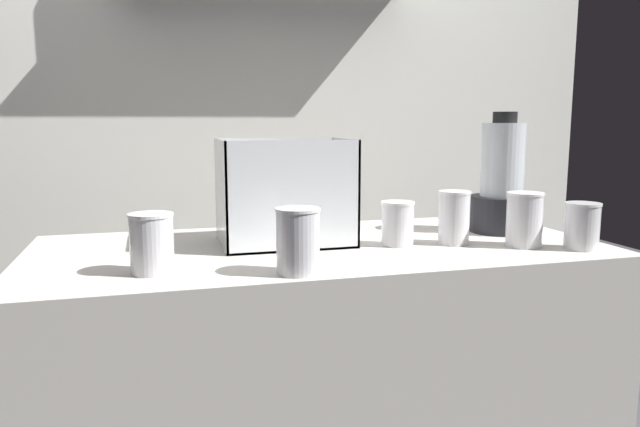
{
  "coord_description": "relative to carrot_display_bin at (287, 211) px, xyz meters",
  "views": [
    {
      "loc": [
        -0.4,
        -1.42,
        1.21
      ],
      "look_at": [
        0.0,
        0.0,
        0.98
      ],
      "focal_mm": 33.81,
      "sensor_mm": 36.0,
      "label": 1
    }
  ],
  "objects": [
    {
      "name": "counter",
      "position": [
        0.07,
        -0.05,
        -0.53
      ],
      "size": [
        1.4,
        0.64,
        0.9
      ],
      "primitive_type": "cube",
      "color": "beige",
      "rests_on": "ground_plane"
    },
    {
      "name": "back_wall_unit",
      "position": [
        0.07,
        0.72,
        0.28
      ],
      "size": [
        2.6,
        0.24,
        2.5
      ],
      "color": "silver",
      "rests_on": "ground_plane"
    },
    {
      "name": "carrot_display_bin",
      "position": [
        0.0,
        0.0,
        0.0
      ],
      "size": [
        0.32,
        0.22,
        0.26
      ],
      "color": "white",
      "rests_on": "counter"
    },
    {
      "name": "blender_pitcher",
      "position": [
        0.61,
        -0.0,
        0.05
      ],
      "size": [
        0.17,
        0.17,
        0.33
      ],
      "color": "black",
      "rests_on": "counter"
    },
    {
      "name": "juice_cup_pomegranate_far_left",
      "position": [
        -0.33,
        -0.22,
        -0.03
      ],
      "size": [
        0.09,
        0.09,
        0.12
      ],
      "color": "white",
      "rests_on": "counter"
    },
    {
      "name": "juice_cup_beet_left",
      "position": [
        -0.05,
        -0.3,
        -0.02
      ],
      "size": [
        0.09,
        0.09,
        0.13
      ],
      "color": "white",
      "rests_on": "counter"
    },
    {
      "name": "juice_cup_carrot_middle",
      "position": [
        0.26,
        -0.1,
        -0.03
      ],
      "size": [
        0.08,
        0.08,
        0.11
      ],
      "color": "white",
      "rests_on": "counter"
    },
    {
      "name": "juice_cup_pomegranate_right",
      "position": [
        0.4,
        -0.12,
        -0.02
      ],
      "size": [
        0.08,
        0.08,
        0.13
      ],
      "color": "white",
      "rests_on": "counter"
    },
    {
      "name": "juice_cup_carrot_far_right",
      "position": [
        0.55,
        -0.19,
        -0.02
      ],
      "size": [
        0.09,
        0.09,
        0.13
      ],
      "color": "white",
      "rests_on": "counter"
    },
    {
      "name": "juice_cup_pomegranate_rightmost",
      "position": [
        0.67,
        -0.26,
        -0.03
      ],
      "size": [
        0.08,
        0.08,
        0.11
      ],
      "color": "white",
      "rests_on": "counter"
    }
  ]
}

